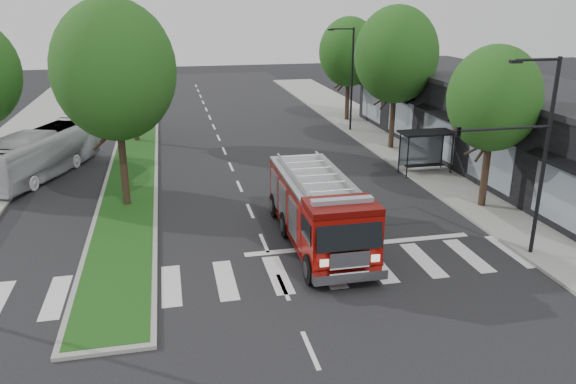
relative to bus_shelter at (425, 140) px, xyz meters
name	(u,v)px	position (x,y,z in m)	size (l,w,h in m)	color
ground	(264,243)	(-11.20, -8.15, -2.04)	(140.00, 140.00, 0.00)	black
sidewalk_right	(429,163)	(1.30, 1.85, -1.96)	(5.00, 80.00, 0.15)	gray
median	(136,148)	(-17.20, 9.85, -1.96)	(3.00, 50.00, 0.15)	gray
storefront_row	(497,122)	(5.80, 1.85, 0.46)	(8.00, 30.00, 5.00)	black
bus_shelter	(425,140)	(0.00, 0.00, 0.00)	(3.20, 1.60, 2.61)	black
tree_right_near	(494,99)	(0.30, -6.15, 3.47)	(4.40, 4.40, 8.05)	black
tree_right_mid	(396,55)	(0.30, 5.85, 4.45)	(5.60, 5.60, 9.72)	black
tree_right_far	(349,52)	(0.30, 15.85, 3.80)	(5.00, 5.00, 8.73)	black
tree_median_near	(114,70)	(-17.20, -2.15, 4.77)	(5.80, 5.80, 10.16)	black
tree_median_far	(129,52)	(-17.20, 11.85, 4.45)	(5.60, 5.60, 9.72)	black
streetlight_right_near	(526,146)	(-1.59, -11.65, 2.63)	(4.08, 0.22, 8.00)	black
streetlight_right_far	(350,75)	(-0.85, 11.85, 2.44)	(2.11, 0.20, 8.00)	black
fire_engine	(319,210)	(-8.91, -8.58, -0.53)	(2.83, 9.09, 3.15)	#540704
city_bus	(41,153)	(-22.36, 4.31, -0.65)	(2.33, 9.95, 2.77)	silver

